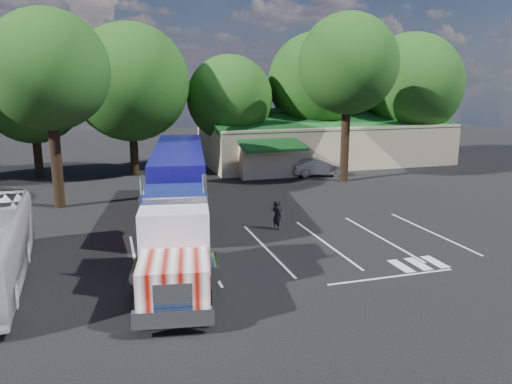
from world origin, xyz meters
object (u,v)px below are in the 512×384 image
object	(u,v)px
semi_truck	(178,186)
woman	(277,215)
bicycle	(278,204)
silver_sedan	(319,167)

from	to	relation	value
semi_truck	woman	world-z (taller)	semi_truck
bicycle	silver_sedan	xyz separation A→B (m)	(7.38, 10.11, 0.36)
bicycle	silver_sedan	size ratio (longest dim) A/B	0.33
woman	semi_truck	bearing A→B (deg)	51.07
silver_sedan	woman	bearing A→B (deg)	158.39
semi_truck	woman	xyz separation A→B (m)	(5.30, -1.14, -1.76)
semi_truck	woman	distance (m)	5.70
bicycle	woman	bearing A→B (deg)	-111.14
semi_truck	silver_sedan	xyz separation A→B (m)	(14.14, 12.90, -1.81)
silver_sedan	semi_truck	bearing A→B (deg)	142.95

